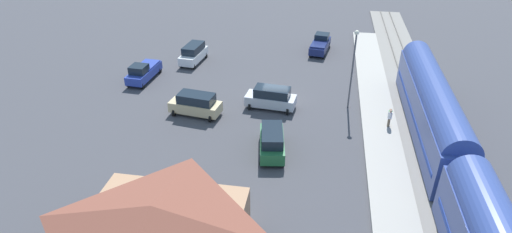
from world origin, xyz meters
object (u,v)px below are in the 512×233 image
light_pole_near_platform (353,61)px  suv_white (193,53)px  pedestrian_waiting_far (390,116)px  pickup_navy (320,44)px  suv_tan (196,104)px  pedestrian_on_platform (390,117)px  suv_silver (271,98)px  pickup_blue (143,72)px  passenger_train (461,178)px  suv_green (272,141)px

light_pole_near_platform → suv_white: bearing=-25.2°
pedestrian_waiting_far → light_pole_near_platform: 6.17m
pedestrian_waiting_far → pickup_navy: 19.55m
suv_tan → pickup_navy: (-11.21, -18.79, -0.12)m
suv_tan → pickup_navy: 21.87m
pedestrian_on_platform → suv_silver: bearing=-11.5°
pickup_blue → suv_white: (-4.01, -6.00, 0.12)m
pickup_blue → suv_tan: (-8.06, 6.65, 0.12)m
passenger_train → suv_silver: size_ratio=8.03×
pedestrian_waiting_far → suv_tan: 18.06m
light_pole_near_platform → suv_silver: bearing=10.6°
pedestrian_on_platform → pedestrian_waiting_far: bearing=-97.8°
pedestrian_on_platform → suv_tan: size_ratio=0.33×
suv_silver → light_pole_near_platform: 8.60m
passenger_train → pedestrian_on_platform: passenger_train is taller
suv_tan → suv_silver: (-6.95, -2.50, 0.00)m
pedestrian_waiting_far → suv_green: bearing=29.5°
pedestrian_waiting_far → suv_green: (9.99, 5.64, -0.13)m
suv_silver → light_pole_near_platform: (-7.56, -1.42, 3.84)m
suv_silver → light_pole_near_platform: size_ratio=0.64×
pedestrian_on_platform → pedestrian_waiting_far: same height
pedestrian_waiting_far → pickup_blue: bearing=-13.3°
pickup_navy → light_pole_near_platform: size_ratio=0.71×
suv_green → suv_white: bearing=-55.8°
light_pole_near_platform → suv_tan: bearing=15.1°
passenger_train → suv_tan: (21.31, -10.07, -1.71)m
passenger_train → pickup_blue: bearing=-29.7°
suv_silver → pickup_navy: suv_silver is taller
pedestrian_on_platform → light_pole_near_platform: bearing=-46.2°
pickup_blue → pickup_navy: 22.77m
suv_green → pickup_blue: bearing=-36.2°
pickup_blue → pickup_navy: same height
suv_white → pickup_blue: bearing=56.3°
pedestrian_on_platform → pickup_navy: (6.82, -18.53, -0.25)m
pedestrian_on_platform → suv_silver: (11.08, -2.25, -0.13)m
pickup_navy → suv_green: bearing=82.5°
passenger_train → pedestrian_waiting_far: size_ratio=23.82×
pickup_blue → suv_white: 7.22m
suv_tan → suv_silver: 7.38m
suv_silver → pickup_navy: bearing=-104.7°
passenger_train → pedestrian_on_platform: (3.29, -10.32, -1.58)m
pedestrian_waiting_far → light_pole_near_platform: (3.54, -3.44, 3.70)m
suv_white → light_pole_near_platform: light_pole_near_platform is taller
suv_tan → suv_silver: size_ratio=1.01×
suv_tan → pickup_navy: size_ratio=0.91×
pickup_blue → suv_green: bearing=143.8°
passenger_train → pedestrian_waiting_far: 11.16m
pedestrian_on_platform → pickup_blue: bearing=-13.8°
pedestrian_waiting_far → suv_white: size_ratio=0.34×
pedestrian_waiting_far → suv_silver: bearing=-10.3°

